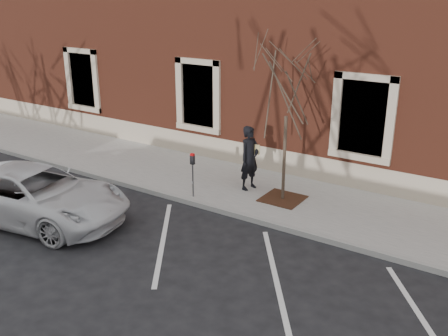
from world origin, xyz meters
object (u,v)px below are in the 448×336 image
Objects in this scene: man at (250,158)px; parking_meter at (193,167)px; white_truck at (35,195)px; sapling at (287,92)px.

man reaches higher than parking_meter.
sapling is at bearing -57.57° from white_truck.
man is at bearing -48.42° from white_truck.
white_truck is (-5.12, -4.65, -2.59)m from sapling.
sapling reaches higher than white_truck.
man is 2.53m from sapling.
man is 0.38× the size of white_truck.
white_truck is at bearing 154.69° from man.
sapling is 0.86× the size of white_truck.
sapling is (1.26, -0.19, 2.19)m from man.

